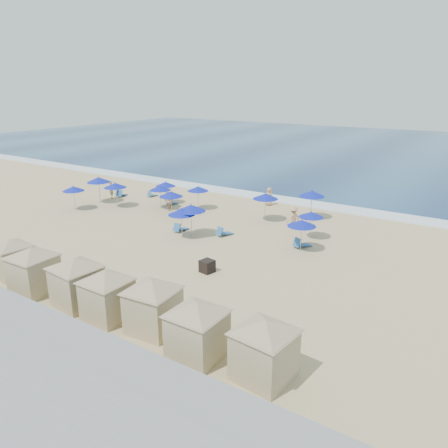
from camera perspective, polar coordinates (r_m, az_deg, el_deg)
The scene contains 34 objects.
ground at distance 31.97m, azimuth -7.98°, elevation -2.22°, with size 160.00×160.00×0.00m, color tan.
ocean at distance 80.68m, azimuth 18.94°, elevation 9.13°, with size 160.00×80.00×0.06m, color navy.
surf_line at distance 44.23m, azimuth 5.33°, elevation 3.56°, with size 160.00×2.50×0.08m, color white.
trash_bin at distance 26.48m, azimuth -2.22°, elevation -5.52°, with size 0.75×0.75×0.75m, color black.
cabana_0 at distance 28.32m, azimuth -26.00°, elevation -3.42°, with size 4.09×4.09×2.58m.
cabana_1 at distance 25.71m, azimuth -23.70°, elevation -4.82°, with size 4.51×4.51×2.83m.
cabana_2 at distance 23.44m, azimuth -18.75°, elevation -6.38°, with size 4.50×4.50×2.84m.
cabana_3 at distance 21.76m, azimuth -15.08°, elevation -8.19°, with size 4.29×4.29×2.69m.
cabana_4 at distance 20.26m, azimuth -9.31°, elevation -9.64°, with size 4.41×4.41×2.78m.
cabana_5 at distance 18.26m, azimuth -3.53°, elevation -12.74°, with size 4.40×4.40×2.76m.
cabana_6 at distance 17.11m, azimuth 5.33°, elevation -15.09°, with size 4.38×4.38×2.76m.
umbrella_0 at distance 43.17m, azimuth -16.08°, elevation 5.58°, with size 2.26×2.26×2.58m.
umbrella_1 at distance 41.37m, azimuth -19.09°, elevation 4.39°, with size 1.98×1.98×2.25m.
umbrella_2 at distance 41.56m, azimuth -7.64°, elevation 5.20°, with size 1.93×1.93×2.19m.
umbrella_3 at distance 41.18m, azimuth -14.03°, elevation 4.94°, with size 2.09×2.09×2.38m.
umbrella_4 at distance 39.34m, azimuth -3.42°, elevation 4.63°, with size 1.94×1.94×2.21m.
umbrella_5 at distance 37.10m, azimuth -6.95°, elevation 3.91°, with size 2.06×2.06×2.34m.
umbrella_6 at distance 31.87m, azimuth -5.58°, elevation 1.58°, with size 2.03×2.03×2.31m.
umbrella_7 at distance 35.96m, azimuth 5.44°, elevation 3.64°, with size 2.13×2.13×2.43m.
umbrella_8 at distance 32.12m, azimuth -4.33°, elevation 2.11°, with size 2.22×2.22×2.53m.
umbrella_9 at distance 37.13m, azimuth 11.41°, elevation 3.92°, with size 2.20×2.20×2.51m.
umbrella_10 at distance 32.27m, azimuth 11.31°, elevation 1.22°, with size 1.86×1.86×2.12m.
umbrella_11 at distance 29.69m, azimuth 10.13°, elevation 0.12°, with size 2.00×2.00×2.28m.
umbrella_12 at distance 39.97m, azimuth -8.34°, elevation 4.69°, with size 1.95×1.95×2.22m.
beach_chair_0 at distance 45.43m, azimuth -13.30°, elevation 3.82°, with size 0.96×1.47×0.75m.
beach_chair_1 at distance 44.82m, azimuth -9.43°, elevation 3.82°, with size 0.75×1.23×0.63m.
beach_chair_2 at distance 41.47m, azimuth -6.83°, elevation 2.81°, with size 0.56×1.18×0.64m.
beach_chair_3 at distance 33.83m, azimuth -5.78°, elevation -0.55°, with size 0.61×1.35×0.74m.
beach_chair_4 at distance 32.71m, azimuth -0.08°, elevation -1.10°, with size 0.99×1.47×0.74m.
beach_chair_5 at distance 30.85m, azimuth 10.01°, elevation -2.57°, with size 1.11×1.48×0.74m.
beachgoer_0 at distance 44.81m, azimuth -14.56°, elevation 4.37°, with size 0.65×0.43×1.78m, color tan.
beachgoer_1 at distance 39.45m, azimuth -7.35°, elevation 3.00°, with size 0.85×0.66×1.75m, color tan.
beachgoer_2 at distance 34.47m, azimuth 9.04°, elevation 0.79°, with size 1.16×0.67×1.80m, color tan.
beachgoer_3 at distance 41.08m, azimuth 5.90°, elevation 3.61°, with size 0.83×0.54×1.71m, color tan.
Camera 1 is at (20.09, -22.39, 10.84)m, focal length 35.00 mm.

